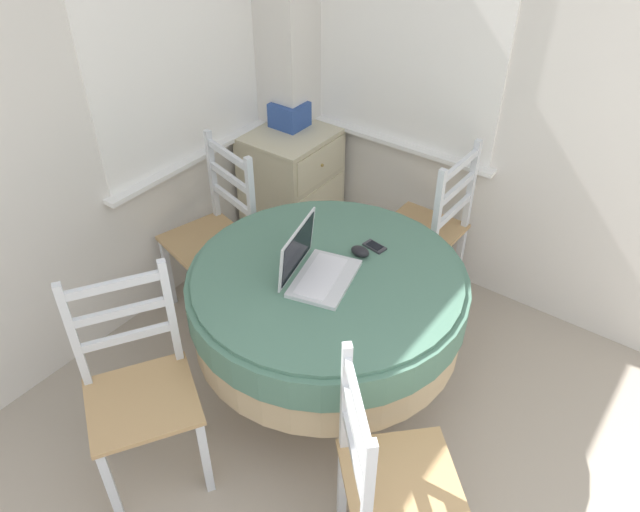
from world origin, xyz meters
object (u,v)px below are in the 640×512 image
Objects in this scene: round_dining_table at (327,299)px; dining_chair_left_flank at (140,390)px; corner_cabinet at (292,189)px; dining_chair_near_right_window at (427,232)px; dining_chair_near_back_window at (215,237)px; dining_chair_camera_near at (389,484)px; laptop at (315,268)px; storage_box at (289,115)px; cell_phone at (375,246)px; computer_mouse at (360,251)px.

dining_chair_left_flank reaches higher than round_dining_table.
corner_cabinet reaches higher than round_dining_table.
dining_chair_near_right_window is at bearing -13.29° from dining_chair_left_flank.
dining_chair_camera_near is (-0.71, -1.52, 0.00)m from dining_chair_near_back_window.
dining_chair_left_flank is (-0.73, 0.33, -0.31)m from laptop.
round_dining_table is at bearing 50.38° from dining_chair_camera_near.
dining_chair_near_back_window is at bearing 75.57° from laptop.
laptop reaches higher than corner_cabinet.
dining_chair_near_right_window is 1.07m from storage_box.
round_dining_table is 1.25× the size of dining_chair_near_right_window.
dining_chair_camera_near reaches higher than corner_cabinet.
storage_box reaches higher than cell_phone.
dining_chair_near_right_window is 1.00× the size of dining_chair_left_flank.
dining_chair_near_back_window is at bearing 79.57° from round_dining_table.
dining_chair_left_flank reaches higher than computer_mouse.
storage_box is (0.79, 0.11, 0.38)m from dining_chair_near_back_window.
dining_chair_camera_near is 2.13m from corner_cabinet.
cell_phone is 1.19m from corner_cabinet.
corner_cabinet is at bearing 58.00° from cell_phone.
corner_cabinet is at bearing 43.20° from laptop.
storage_box is at bearing 47.36° from dining_chair_camera_near.
cell_phone is at bearing -122.00° from corner_cabinet.
dining_chair_near_right_window is at bearing -94.22° from storage_box.
dining_chair_near_right_window is 1.70m from dining_chair_left_flank.
laptop is at bearing 165.21° from cell_phone.
cell_phone is 1.06m from dining_chair_camera_near.
dining_chair_near_right_window is (0.68, 0.00, -0.28)m from computer_mouse.
dining_chair_near_back_window is at bearing 97.47° from cell_phone.
corner_cabinet is at bearing 45.75° from round_dining_table.
dining_chair_camera_near is at bearing -76.93° from dining_chair_left_flank.
cell_phone is at bearing -177.69° from dining_chair_near_right_window.
computer_mouse is at bearing -15.66° from laptop.
round_dining_table is 6.45× the size of storage_box.
dining_chair_left_flank is (-0.95, -0.50, 0.00)m from dining_chair_near_back_window.
round_dining_table is 3.16× the size of laptop.
laptop is 0.86m from dining_chair_left_flank.
dining_chair_near_back_window is (0.16, 0.85, -0.11)m from round_dining_table.
dining_chair_camera_near is (-0.83, -0.60, -0.26)m from cell_phone.
cell_phone is 0.11× the size of dining_chair_near_right_window.
dining_chair_camera_near reaches higher than storage_box.
dining_chair_camera_near is at bearing -125.64° from laptop.
round_dining_table is 1.28m from corner_cabinet.
laptop is at bearing 156.14° from round_dining_table.
corner_cabinet reaches higher than computer_mouse.
laptop reaches higher than round_dining_table.
dining_chair_left_flank reaches higher than corner_cabinet.
dining_chair_near_right_window reaches higher than laptop.
dining_chair_camera_near is 2.24m from storage_box.
dining_chair_near_right_window is 0.95m from corner_cabinet.
dining_chair_left_flank is 1.76m from corner_cabinet.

